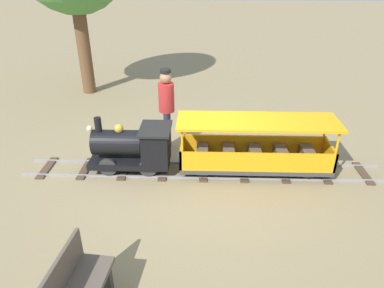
{
  "coord_description": "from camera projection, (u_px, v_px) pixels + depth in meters",
  "views": [
    {
      "loc": [
        -5.38,
        -0.12,
        3.38
      ],
      "look_at": [
        0.0,
        0.05,
        0.55
      ],
      "focal_mm": 32.93,
      "sensor_mm": 36.0,
      "label": 1
    }
  ],
  "objects": [
    {
      "name": "track",
      "position": [
        203.0,
        170.0,
        6.33
      ],
      "size": [
        0.73,
        6.4,
        0.04
      ],
      "color": "gray",
      "rests_on": "ground_plane"
    },
    {
      "name": "passenger_car",
      "position": [
        255.0,
        152.0,
        6.11
      ],
      "size": [
        0.79,
        2.7,
        0.97
      ],
      "color": "#3F3F3F",
      "rests_on": "ground_plane"
    },
    {
      "name": "ground_plane",
      "position": [
        195.0,
        171.0,
        6.34
      ],
      "size": [
        60.0,
        60.0,
        0.0
      ],
      "primitive_type": "plane",
      "color": "#8C7A56"
    },
    {
      "name": "conductor_person",
      "position": [
        167.0,
        103.0,
        6.68
      ],
      "size": [
        0.3,
        0.3,
        1.62
      ],
      "color": "#282D47",
      "rests_on": "ground_plane"
    },
    {
      "name": "locomotive",
      "position": [
        134.0,
        147.0,
        6.14
      ],
      "size": [
        0.69,
        1.45,
        0.98
      ],
      "color": "black",
      "rests_on": "ground_plane"
    }
  ]
}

